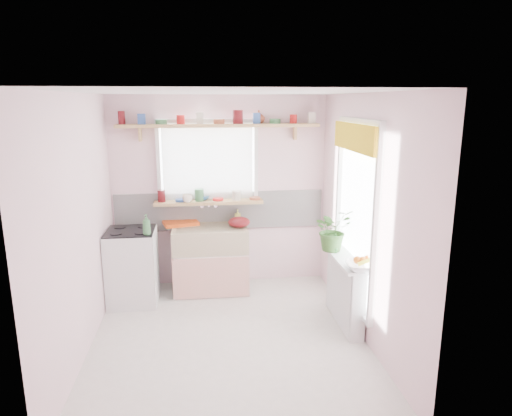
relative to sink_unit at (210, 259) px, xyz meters
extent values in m
plane|color=silver|center=(0.15, -1.29, -0.43)|extent=(3.20, 3.20, 0.00)
plane|color=white|center=(0.15, -1.29, 2.07)|extent=(3.20, 3.20, 0.00)
plane|color=#FFD5DC|center=(0.15, 0.31, 0.82)|extent=(2.80, 0.00, 2.80)
plane|color=#FFD5DC|center=(0.15, -2.89, 0.82)|extent=(2.80, 0.00, 2.80)
plane|color=#FFD5DC|center=(-1.25, -1.29, 0.82)|extent=(0.00, 3.20, 3.20)
plane|color=#FFD5DC|center=(1.55, -1.29, 0.82)|extent=(0.00, 3.20, 3.20)
cube|color=white|center=(0.15, 0.29, 0.57)|extent=(2.74, 0.03, 0.50)
cube|color=pink|center=(0.15, 0.29, 0.37)|extent=(2.74, 0.02, 0.12)
cube|color=white|center=(0.00, 0.30, 1.22)|extent=(1.20, 0.01, 1.00)
cube|color=white|center=(0.00, 0.24, 1.22)|extent=(1.15, 0.02, 0.95)
cube|color=white|center=(1.54, -1.09, 0.82)|extent=(0.01, 1.10, 1.90)
cube|color=gold|center=(1.46, -1.09, 1.63)|extent=(0.03, 1.20, 0.28)
cube|color=white|center=(0.00, 0.01, -0.16)|extent=(0.85, 0.55, 0.55)
cube|color=#DB5940|center=(0.00, -0.27, -0.16)|extent=(0.95, 0.02, 0.53)
cube|color=beige|center=(0.00, 0.01, 0.27)|extent=(0.95, 0.55, 0.30)
cylinder|color=silver|center=(0.00, 0.26, 0.67)|extent=(0.03, 0.22, 0.03)
cube|color=white|center=(-0.95, -0.24, 0.02)|extent=(0.58, 0.58, 0.90)
cube|color=black|center=(-0.95, -0.24, 0.47)|extent=(0.56, 0.56, 0.02)
cylinder|color=black|center=(-1.09, -0.38, 0.49)|extent=(0.14, 0.14, 0.01)
cylinder|color=black|center=(-0.81, -0.38, 0.49)|extent=(0.14, 0.14, 0.01)
cylinder|color=black|center=(-1.09, -0.10, 0.49)|extent=(0.14, 0.14, 0.01)
cylinder|color=black|center=(-0.81, -0.10, 0.49)|extent=(0.14, 0.14, 0.01)
cube|color=white|center=(1.45, -1.09, -0.06)|extent=(0.15, 0.90, 0.75)
cube|color=white|center=(1.42, -1.09, 0.33)|extent=(0.22, 0.95, 0.03)
cube|color=tan|center=(0.00, 0.19, 0.71)|extent=(1.40, 0.22, 0.04)
cube|color=tan|center=(0.15, 0.18, 1.69)|extent=(2.52, 0.24, 0.04)
cylinder|color=#590F14|center=(-1.03, 0.18, 1.77)|extent=(0.11, 0.11, 0.12)
cylinder|color=#3359A5|center=(-0.79, 0.18, 1.77)|extent=(0.11, 0.11, 0.12)
cylinder|color=#3F7F4C|center=(-0.56, 0.18, 1.74)|extent=(0.11, 0.11, 0.06)
cylinder|color=red|center=(-0.32, 0.18, 1.77)|extent=(0.11, 0.11, 0.12)
cylinder|color=silver|center=(-0.09, 0.18, 1.77)|extent=(0.11, 0.11, 0.12)
cylinder|color=#A55133|center=(0.15, 0.18, 1.74)|extent=(0.11, 0.11, 0.06)
cylinder|color=#590F14|center=(0.39, 0.18, 1.77)|extent=(0.11, 0.11, 0.12)
cylinder|color=#3359A5|center=(0.62, 0.18, 1.77)|extent=(0.11, 0.11, 0.12)
cylinder|color=#3F7F4C|center=(0.86, 0.18, 1.74)|extent=(0.11, 0.11, 0.06)
cylinder|color=red|center=(1.09, 0.18, 1.77)|extent=(0.11, 0.11, 0.12)
cylinder|color=silver|center=(1.33, 0.18, 1.77)|extent=(0.11, 0.11, 0.12)
cylinder|color=#590F14|center=(-0.62, 0.19, 0.79)|extent=(0.11, 0.11, 0.12)
cylinder|color=#3359A5|center=(-0.37, 0.19, 0.79)|extent=(0.11, 0.11, 0.12)
cylinder|color=#3F7F4C|center=(-0.12, 0.19, 0.76)|extent=(0.11, 0.11, 0.06)
cylinder|color=red|center=(0.12, 0.19, 0.79)|extent=(0.11, 0.11, 0.12)
cylinder|color=silver|center=(0.37, 0.19, 0.79)|extent=(0.11, 0.11, 0.12)
cylinder|color=#A55133|center=(0.62, 0.19, 0.76)|extent=(0.11, 0.11, 0.06)
cube|color=#EB5214|center=(-0.38, 0.21, 0.44)|extent=(0.50, 0.42, 0.04)
ellipsoid|color=#5F1014|center=(0.38, -0.01, 0.48)|extent=(0.37, 0.37, 0.13)
imported|color=#376528|center=(1.36, -0.85, 0.58)|extent=(0.53, 0.49, 0.48)
imported|color=white|center=(1.48, -1.49, 0.38)|extent=(0.40, 0.40, 0.08)
imported|color=#2B6C2B|center=(1.36, -0.94, 0.45)|extent=(0.13, 0.11, 0.21)
imported|color=#E4E065|center=(0.37, 0.21, 0.51)|extent=(0.08, 0.08, 0.17)
imported|color=white|center=(-0.27, 0.13, 0.78)|extent=(0.16, 0.16, 0.10)
imported|color=#2F6599|center=(-0.09, 0.25, 0.76)|extent=(0.21, 0.21, 0.06)
imported|color=#AB5034|center=(0.66, 0.24, 1.79)|extent=(0.18, 0.18, 0.16)
imported|color=#3E7D48|center=(-0.73, -0.45, 0.60)|extent=(0.11, 0.11, 0.24)
sphere|color=orange|center=(1.48, -1.49, 0.45)|extent=(0.08, 0.08, 0.08)
sphere|color=orange|center=(1.54, -1.46, 0.45)|extent=(0.08, 0.08, 0.08)
sphere|color=orange|center=(1.43, -1.47, 0.45)|extent=(0.08, 0.08, 0.08)
cylinder|color=yellow|center=(1.50, -1.54, 0.46)|extent=(0.18, 0.04, 0.10)
camera|label=1|loc=(-0.09, -5.62, 1.99)|focal=32.00mm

